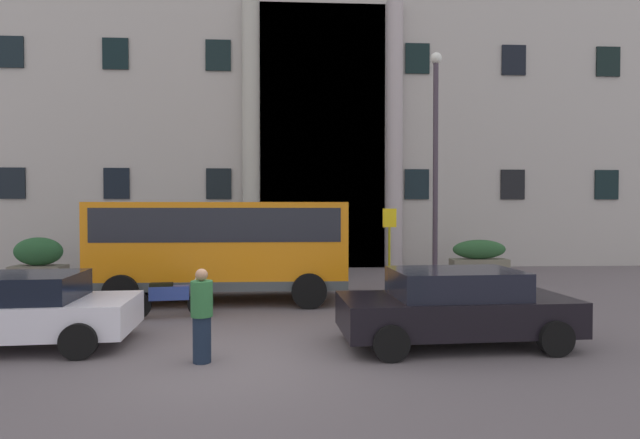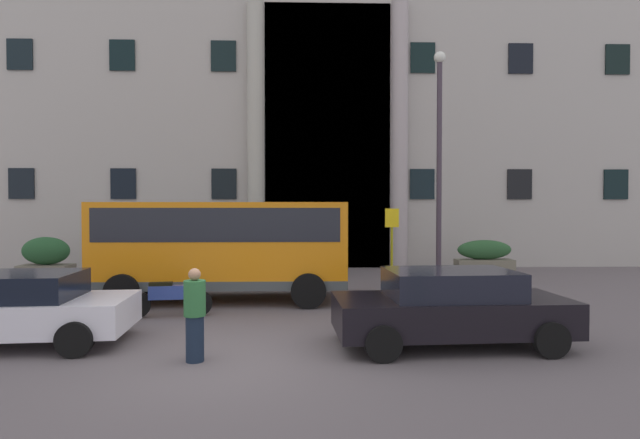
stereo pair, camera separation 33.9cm
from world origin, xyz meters
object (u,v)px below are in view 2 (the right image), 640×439
at_px(hedge_planter_west, 308,260).
at_px(parked_sedan_second, 12,308).
at_px(hedge_planter_far_east, 46,258).
at_px(motorcycle_far_end, 167,297).
at_px(pedestrian_child_trailing, 195,315).
at_px(parked_estate_mid, 450,307).
at_px(orange_minibus, 224,242).
at_px(bus_stop_sign, 392,239).
at_px(hedge_planter_far_west, 195,258).
at_px(lamppost_plaza_centre, 439,149).
at_px(hedge_planter_entrance_right, 484,258).

height_order(hedge_planter_west, parked_sedan_second, parked_sedan_second).
bearing_deg(hedge_planter_far_east, motorcycle_far_end, -47.63).
bearing_deg(pedestrian_child_trailing, parked_estate_mid, -73.91).
height_order(orange_minibus, hedge_planter_west, orange_minibus).
xyz_separation_m(bus_stop_sign, hedge_planter_far_west, (-6.98, 3.20, -0.94)).
distance_m(orange_minibus, parked_sedan_second, 5.59).
xyz_separation_m(orange_minibus, lamppost_plaza_centre, (6.89, 3.32, 2.99)).
relative_size(bus_stop_sign, hedge_planter_entrance_right, 1.19).
relative_size(hedge_planter_far_west, pedestrian_child_trailing, 1.39).
bearing_deg(pedestrian_child_trailing, parked_sedan_second, 79.23).
relative_size(hedge_planter_entrance_right, hedge_planter_far_east, 1.17).
xyz_separation_m(parked_sedan_second, parked_estate_mid, (8.13, -0.22, 0.02)).
bearing_deg(bus_stop_sign, parked_estate_mid, -90.61).
bearing_deg(hedge_planter_far_east, parked_estate_mid, -37.96).
relative_size(parked_estate_mid, pedestrian_child_trailing, 2.80).
distance_m(motorcycle_far_end, lamppost_plaza_centre, 10.44).
height_order(hedge_planter_far_east, parked_estate_mid, hedge_planter_far_east).
xyz_separation_m(bus_stop_sign, hedge_planter_far_east, (-12.43, 2.90, -0.86)).
relative_size(hedge_planter_far_east, motorcycle_far_end, 0.91).
relative_size(hedge_planter_west, lamppost_plaza_centre, 0.22).
height_order(hedge_planter_entrance_right, hedge_planter_far_east, hedge_planter_far_east).
height_order(hedge_planter_west, hedge_planter_far_east, hedge_planter_far_east).
xyz_separation_m(hedge_planter_entrance_right, lamppost_plaza_centre, (-2.15, -1.52, 3.96)).
bearing_deg(pedestrian_child_trailing, hedge_planter_entrance_right, -34.04).
relative_size(bus_stop_sign, hedge_planter_far_east, 1.40).
height_order(orange_minibus, motorcycle_far_end, orange_minibus).
xyz_separation_m(hedge_planter_far_west, parked_sedan_second, (-1.23, -9.73, 0.06)).
relative_size(orange_minibus, bus_stop_sign, 2.63).
height_order(parked_sedan_second, motorcycle_far_end, parked_sedan_second).
bearing_deg(motorcycle_far_end, hedge_planter_far_east, 124.59).
bearing_deg(bus_stop_sign, hedge_planter_far_east, 166.89).
height_order(bus_stop_sign, motorcycle_far_end, bus_stop_sign).
bearing_deg(pedestrian_child_trailing, hedge_planter_west, -4.83).
distance_m(hedge_planter_west, lamppost_plaza_centre, 6.23).
bearing_deg(motorcycle_far_end, lamppost_plaza_centre, 26.74).
bearing_deg(parked_estate_mid, lamppost_plaza_centre, 73.35).
distance_m(hedge_planter_entrance_right, pedestrian_child_trailing, 13.51).
xyz_separation_m(hedge_planter_entrance_right, parked_sedan_second, (-12.23, -9.34, 0.05)).
distance_m(hedge_planter_west, hedge_planter_far_east, 9.75).
height_order(hedge_planter_far_west, hedge_planter_entrance_right, hedge_planter_entrance_right).
relative_size(motorcycle_far_end, lamppost_plaza_centre, 0.25).
xyz_separation_m(orange_minibus, bus_stop_sign, (5.03, 2.03, -0.04)).
xyz_separation_m(orange_minibus, hedge_planter_far_east, (-7.41, 4.93, -0.90)).
bearing_deg(hedge_planter_far_west, pedestrian_child_trailing, -77.60).
height_order(parked_sedan_second, parked_estate_mid, parked_estate_mid).
bearing_deg(parked_estate_mid, orange_minibus, 133.27).
bearing_deg(pedestrian_child_trailing, motorcycle_far_end, 27.97).
bearing_deg(hedge_planter_far_east, parked_sedan_second, -65.84).
bearing_deg(hedge_planter_entrance_right, motorcycle_far_end, -145.34).
relative_size(bus_stop_sign, motorcycle_far_end, 1.27).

